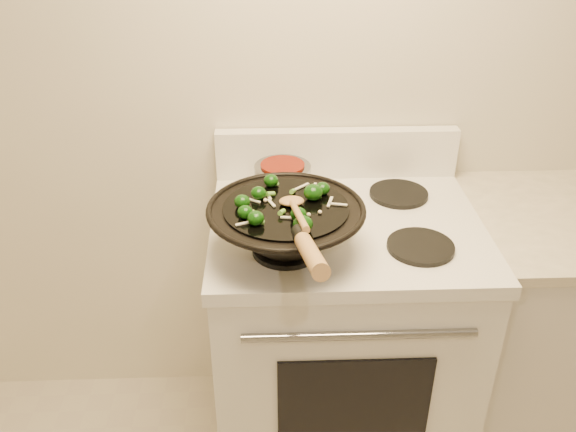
{
  "coord_description": "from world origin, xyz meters",
  "views": [
    {
      "loc": [
        -0.45,
        -0.33,
        1.82
      ],
      "look_at": [
        -0.4,
        1.02,
        1.03
      ],
      "focal_mm": 38.0,
      "sensor_mm": 36.0,
      "label": 1
    }
  ],
  "objects": [
    {
      "name": "stirfry",
      "position": [
        -0.41,
        1.02,
        1.07
      ],
      "size": [
        0.29,
        0.28,
        0.04
      ],
      "color": "#0C3508",
      "rests_on": "wok"
    },
    {
      "name": "saucepan",
      "position": [
        -0.41,
        1.32,
        0.98
      ],
      "size": [
        0.17,
        0.27,
        0.1
      ],
      "color": "gray",
      "rests_on": "stove"
    },
    {
      "name": "wooden_spoon",
      "position": [
        -0.38,
        0.96,
        1.09
      ],
      "size": [
        0.07,
        0.29,
        0.09
      ],
      "color": "#AB7C43",
      "rests_on": "wok"
    },
    {
      "name": "stove",
      "position": [
        -0.23,
        1.17,
        0.47
      ],
      "size": [
        0.78,
        0.67,
        1.08
      ],
      "color": "white",
      "rests_on": "ground"
    },
    {
      "name": "wok",
      "position": [
        -0.4,
        1.01,
        1.0
      ],
      "size": [
        0.41,
        0.68,
        0.27
      ],
      "color": "black",
      "rests_on": "stove"
    }
  ]
}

